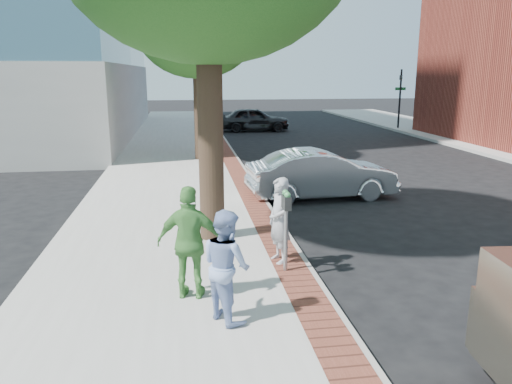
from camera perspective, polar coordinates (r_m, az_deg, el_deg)
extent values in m
plane|color=black|center=(9.20, -0.41, -9.60)|extent=(120.00, 120.00, 0.00)
cube|color=#9E9991|center=(16.76, -9.31, 1.16)|extent=(5.00, 60.00, 0.15)
cube|color=brown|center=(16.85, -1.82, 1.67)|extent=(0.60, 60.00, 0.01)
cube|color=gray|center=(16.91, -0.64, 1.44)|extent=(0.10, 60.00, 0.15)
cylinder|color=black|center=(30.50, -4.52, 10.27)|extent=(0.12, 0.12, 3.80)
imported|color=black|center=(30.46, -4.56, 12.33)|extent=(0.18, 0.15, 0.90)
cube|color=#1E7238|center=(30.47, -4.55, 11.58)|extent=(0.70, 0.03, 0.18)
cylinder|color=black|center=(33.36, 16.10, 10.07)|extent=(0.12, 0.12, 3.80)
imported|color=black|center=(33.32, 16.23, 11.95)|extent=(0.18, 0.15, 0.90)
cube|color=#1E7238|center=(33.33, 16.18, 11.26)|extent=(0.70, 0.03, 0.18)
cylinder|color=black|center=(10.37, -5.20, 6.47)|extent=(0.52, 0.52, 4.40)
cylinder|color=black|center=(20.45, -6.55, 9.13)|extent=(0.40, 0.40, 3.85)
ellipsoid|color=#144617|center=(20.46, -6.80, 18.22)|extent=(4.80, 4.80, 3.94)
cylinder|color=gray|center=(8.86, 3.42, -5.53)|extent=(0.07, 0.07, 1.15)
cube|color=#2D3030|center=(8.57, 3.60, -1.33)|extent=(0.12, 0.14, 0.24)
cube|color=#2D3030|center=(8.75, 3.36, -1.03)|extent=(0.12, 0.14, 0.24)
sphere|color=#3F8C4C|center=(8.54, 3.62, -0.36)|extent=(0.11, 0.11, 0.11)
sphere|color=#3F8C4C|center=(8.71, 3.37, -0.08)|extent=(0.11, 0.11, 0.11)
imported|color=#9C9BA0|center=(9.21, 2.69, -3.27)|extent=(0.52, 0.66, 1.61)
imported|color=#849BCC|center=(7.14, -3.42, -8.33)|extent=(0.92, 0.99, 1.62)
imported|color=#4E9242|center=(7.81, -7.49, -5.77)|extent=(1.12, 0.67, 1.79)
imported|color=silver|center=(14.68, 7.50, 2.01)|extent=(4.42, 1.80, 1.42)
imported|color=black|center=(31.59, -0.21, 8.32)|extent=(4.44, 1.93, 1.49)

